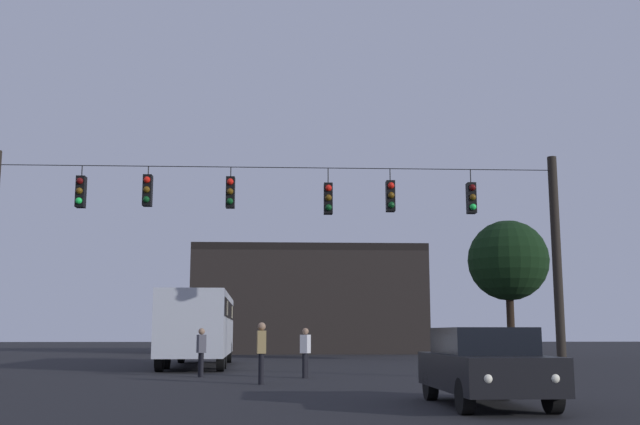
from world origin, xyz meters
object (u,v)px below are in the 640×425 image
pedestrian_crossing_left (305,350)px  pedestrian_crossing_center (261,349)px  car_near_right (485,365)px  city_bus (200,322)px  pedestrian_crossing_right (201,350)px  tree_left_silhouette (508,261)px

pedestrian_crossing_left → pedestrian_crossing_center: bearing=-115.0°
car_near_right → pedestrian_crossing_center: pedestrian_crossing_center is taller
city_bus → pedestrian_crossing_right: (0.92, -7.53, -0.99)m
pedestrian_crossing_right → pedestrian_crossing_left: bearing=-11.9°
pedestrian_crossing_center → tree_left_silhouette: size_ratio=0.24×
car_near_right → pedestrian_crossing_right: 12.00m
city_bus → pedestrian_crossing_right: bearing=-83.1°
pedestrian_crossing_left → tree_left_silhouette: bearing=50.1°
city_bus → tree_left_silhouette: size_ratio=1.59×
city_bus → pedestrian_crossing_center: 11.48m
car_near_right → pedestrian_crossing_right: (-6.63, 10.00, 0.08)m
pedestrian_crossing_center → tree_left_silhouette: tree_left_silhouette is taller
pedestrian_crossing_right → tree_left_silhouette: tree_left_silhouette is taller
pedestrian_crossing_left → tree_left_silhouette: tree_left_silhouette is taller
tree_left_silhouette → pedestrian_crossing_center: bearing=-127.5°
city_bus → tree_left_silhouette: bearing=16.1°
car_near_right → tree_left_silhouette: tree_left_silhouette is taller
car_near_right → pedestrian_crossing_center: 7.93m
city_bus → car_near_right: city_bus is taller
pedestrian_crossing_left → pedestrian_crossing_right: size_ratio=1.00×
car_near_right → pedestrian_crossing_left: bearing=109.4°
car_near_right → city_bus: bearing=113.3°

